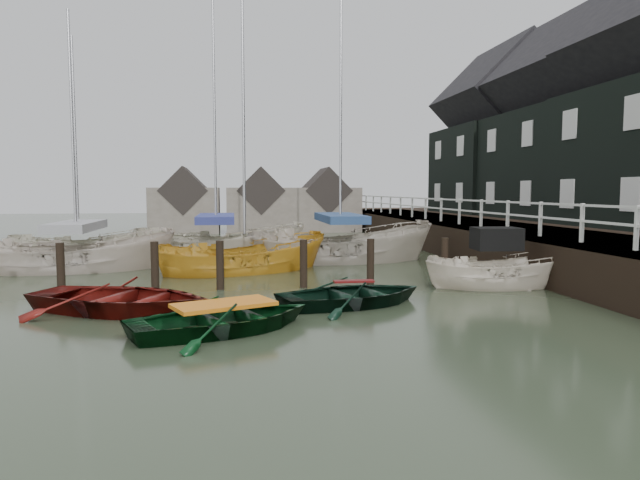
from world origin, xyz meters
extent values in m
plane|color=#293320|center=(0.00, 0.00, 0.00)|extent=(120.00, 120.00, 0.00)
cube|color=black|center=(9.50, 10.00, 1.40)|extent=(3.00, 32.00, 0.20)
cube|color=silver|center=(8.00, 10.00, 2.45)|extent=(0.06, 32.00, 0.06)
cube|color=silver|center=(8.00, 10.00, 2.05)|extent=(0.06, 32.00, 0.06)
cube|color=black|center=(15.00, 10.00, 0.00)|extent=(14.00, 38.00, 1.50)
cube|color=black|center=(15.00, 12.00, 4.00)|extent=(6.00, 7.00, 5.00)
cube|color=black|center=(15.00, 12.00, 8.25)|extent=(6.11, 7.14, 6.11)
cube|color=black|center=(15.00, 19.00, 4.00)|extent=(6.40, 7.00, 5.00)
cube|color=black|center=(15.00, 19.00, 8.25)|extent=(6.52, 7.14, 6.52)
cylinder|color=black|center=(-5.50, 3.00, 0.50)|extent=(0.22, 0.22, 1.80)
cylinder|color=black|center=(-3.00, 3.00, 0.50)|extent=(0.22, 0.22, 1.80)
cylinder|color=black|center=(-1.20, 3.00, 0.50)|extent=(0.22, 0.22, 1.80)
cylinder|color=black|center=(1.20, 3.00, 0.50)|extent=(0.22, 0.22, 1.80)
cylinder|color=black|center=(3.20, 3.00, 0.50)|extent=(0.22, 0.22, 1.80)
cylinder|color=black|center=(5.50, 3.00, 0.50)|extent=(0.22, 0.22, 1.80)
cube|color=#665B51|center=(-4.00, 26.00, 1.50)|extent=(4.50, 4.00, 3.00)
cube|color=#282321|center=(-4.00, 26.00, 2.80)|extent=(3.18, 4.08, 3.18)
cube|color=#665B51|center=(1.00, 26.00, 1.50)|extent=(4.50, 4.00, 3.00)
cube|color=#282321|center=(1.00, 26.00, 2.80)|extent=(3.18, 4.08, 3.18)
cube|color=#665B51|center=(5.50, 26.00, 1.50)|extent=(4.50, 4.00, 3.00)
cube|color=#282321|center=(5.50, 26.00, 2.80)|extent=(3.18, 4.08, 3.18)
imported|color=#5B110D|center=(-3.41, 0.29, 0.00)|extent=(5.34, 4.70, 0.92)
imported|color=black|center=(-1.01, -1.90, 0.00)|extent=(4.60, 4.02, 0.79)
imported|color=black|center=(2.12, 0.28, 0.00)|extent=(4.43, 3.69, 0.79)
imported|color=beige|center=(6.80, 2.09, 0.00)|extent=(4.46, 2.05, 1.67)
cube|color=black|center=(6.80, 2.29, 1.42)|extent=(1.39, 1.12, 0.65)
imported|color=beige|center=(-6.31, 7.78, 0.00)|extent=(7.08, 3.42, 2.63)
cylinder|color=#B2B2B7|center=(-6.31, 7.78, 5.23)|extent=(0.10, 0.10, 7.56)
cube|color=#949499|center=(-6.31, 7.78, 1.57)|extent=(3.89, 1.84, 0.30)
imported|color=beige|center=(-1.51, 10.26, 0.00)|extent=(7.82, 4.80, 2.83)
cylinder|color=#B2B2B7|center=(-1.51, 10.26, 6.50)|extent=(0.10, 0.10, 9.88)
cube|color=navy|center=(-1.51, 10.26, 1.68)|extent=(4.29, 2.59, 0.30)
imported|color=gold|center=(-0.42, 6.60, 0.00)|extent=(6.63, 4.24, 2.40)
cylinder|color=#B2B2B7|center=(-0.42, 6.60, 5.42)|extent=(0.10, 0.10, 8.19)
imported|color=#B8AD9D|center=(3.41, 8.93, 0.00)|extent=(7.58, 2.88, 2.92)
cylinder|color=#B2B2B7|center=(3.41, 8.93, 6.50)|extent=(0.10, 0.10, 9.79)
cube|color=navy|center=(3.41, 8.93, 1.73)|extent=(4.17, 1.53, 0.30)
imported|color=beige|center=(-7.24, 11.74, 0.00)|extent=(5.79, 2.18, 2.24)
cylinder|color=#B2B2B7|center=(-7.24, 11.74, 5.18)|extent=(0.10, 0.10, 7.89)
cube|color=#949499|center=(-7.24, 11.74, 1.35)|extent=(3.18, 1.16, 0.30)
camera|label=1|loc=(-0.80, -13.35, 2.83)|focal=32.00mm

